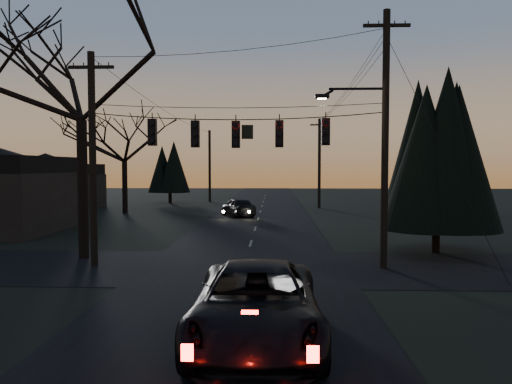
{
  "coord_description": "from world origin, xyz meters",
  "views": [
    {
      "loc": [
        1.19,
        -9.56,
        4.02
      ],
      "look_at": [
        0.57,
        7.85,
        3.11
      ],
      "focal_mm": 35.0,
      "sensor_mm": 36.0,
      "label": 1
    }
  ],
  "objects_px": {
    "utility_pole_right": "(383,268)",
    "sedan_oncoming_a": "(238,207)",
    "utility_pole_far_l": "(210,202)",
    "bare_tree_left": "(80,64)",
    "utility_pole_far_r": "(319,208)",
    "evergreen_right": "(437,160)",
    "utility_pole_left": "(95,266)",
    "suv_near": "(256,305)"
  },
  "relations": [
    {
      "from": "bare_tree_left",
      "to": "sedan_oncoming_a",
      "type": "xyz_separation_m",
      "value": [
        5.45,
        18.09,
        -7.63
      ]
    },
    {
      "from": "utility_pole_right",
      "to": "bare_tree_left",
      "type": "xyz_separation_m",
      "value": [
        -12.59,
        1.72,
        8.38
      ]
    },
    {
      "from": "evergreen_right",
      "to": "suv_near",
      "type": "height_order",
      "value": "evergreen_right"
    },
    {
      "from": "bare_tree_left",
      "to": "suv_near",
      "type": "relative_size",
      "value": 1.92
    },
    {
      "from": "utility_pole_left",
      "to": "sedan_oncoming_a",
      "type": "distance_m",
      "value": 20.3
    },
    {
      "from": "suv_near",
      "to": "sedan_oncoming_a",
      "type": "height_order",
      "value": "suv_near"
    },
    {
      "from": "utility_pole_right",
      "to": "utility_pole_far_l",
      "type": "bearing_deg",
      "value": 107.72
    },
    {
      "from": "utility_pole_right",
      "to": "suv_near",
      "type": "height_order",
      "value": "utility_pole_right"
    },
    {
      "from": "suv_near",
      "to": "utility_pole_far_r",
      "type": "bearing_deg",
      "value": 82.35
    },
    {
      "from": "utility_pole_far_l",
      "to": "bare_tree_left",
      "type": "relative_size",
      "value": 0.67
    },
    {
      "from": "suv_near",
      "to": "utility_pole_right",
      "type": "bearing_deg",
      "value": 60.54
    },
    {
      "from": "utility_pole_right",
      "to": "utility_pole_left",
      "type": "bearing_deg",
      "value": 180.0
    },
    {
      "from": "utility_pole_right",
      "to": "bare_tree_left",
      "type": "bearing_deg",
      "value": 172.23
    },
    {
      "from": "utility_pole_right",
      "to": "utility_pole_left",
      "type": "distance_m",
      "value": 11.5
    },
    {
      "from": "utility_pole_right",
      "to": "utility_pole_far_r",
      "type": "height_order",
      "value": "utility_pole_right"
    },
    {
      "from": "evergreen_right",
      "to": "sedan_oncoming_a",
      "type": "height_order",
      "value": "evergreen_right"
    },
    {
      "from": "utility_pole_left",
      "to": "bare_tree_left",
      "type": "distance_m",
      "value": 8.62
    },
    {
      "from": "utility_pole_left",
      "to": "utility_pole_far_r",
      "type": "height_order",
      "value": "same"
    },
    {
      "from": "utility_pole_far_r",
      "to": "sedan_oncoming_a",
      "type": "xyz_separation_m",
      "value": [
        -7.14,
        -8.19,
        0.75
      ]
    },
    {
      "from": "utility_pole_left",
      "to": "bare_tree_left",
      "type": "relative_size",
      "value": 0.71
    },
    {
      "from": "evergreen_right",
      "to": "utility_pole_far_l",
      "type": "bearing_deg",
      "value": 114.39
    },
    {
      "from": "utility_pole_far_l",
      "to": "sedan_oncoming_a",
      "type": "bearing_deg",
      "value": -74.93
    },
    {
      "from": "utility_pole_far_l",
      "to": "suv_near",
      "type": "distance_m",
      "value": 44.95
    },
    {
      "from": "utility_pole_far_l",
      "to": "bare_tree_left",
      "type": "bearing_deg",
      "value": -91.83
    },
    {
      "from": "utility_pole_far_r",
      "to": "sedan_oncoming_a",
      "type": "relative_size",
      "value": 1.93
    },
    {
      "from": "utility_pole_far_r",
      "to": "suv_near",
      "type": "bearing_deg",
      "value": -97.35
    },
    {
      "from": "utility_pole_left",
      "to": "utility_pole_far_r",
      "type": "distance_m",
      "value": 30.27
    },
    {
      "from": "bare_tree_left",
      "to": "evergreen_right",
      "type": "relative_size",
      "value": 1.61
    },
    {
      "from": "utility_pole_right",
      "to": "sedan_oncoming_a",
      "type": "height_order",
      "value": "utility_pole_right"
    },
    {
      "from": "utility_pole_far_r",
      "to": "utility_pole_right",
      "type": "bearing_deg",
      "value": -90.0
    },
    {
      "from": "suv_near",
      "to": "sedan_oncoming_a",
      "type": "bearing_deg",
      "value": 94.65
    },
    {
      "from": "utility_pole_far_r",
      "to": "sedan_oncoming_a",
      "type": "distance_m",
      "value": 10.89
    },
    {
      "from": "utility_pole_right",
      "to": "evergreen_right",
      "type": "relative_size",
      "value": 1.35
    },
    {
      "from": "utility_pole_right",
      "to": "evergreen_right",
      "type": "xyz_separation_m",
      "value": [
        3.18,
        3.62,
        4.31
      ]
    },
    {
      "from": "bare_tree_left",
      "to": "sedan_oncoming_a",
      "type": "distance_m",
      "value": 20.38
    },
    {
      "from": "utility_pole_far_l",
      "to": "bare_tree_left",
      "type": "xyz_separation_m",
      "value": [
        -1.09,
        -34.28,
        8.38
      ]
    },
    {
      "from": "utility_pole_right",
      "to": "evergreen_right",
      "type": "distance_m",
      "value": 6.46
    },
    {
      "from": "utility_pole_far_r",
      "to": "evergreen_right",
      "type": "xyz_separation_m",
      "value": [
        3.18,
        -24.38,
        4.31
      ]
    },
    {
      "from": "sedan_oncoming_a",
      "to": "utility_pole_far_l",
      "type": "bearing_deg",
      "value": -97.27
    },
    {
      "from": "utility_pole_left",
      "to": "utility_pole_far_l",
      "type": "xyz_separation_m",
      "value": [
        0.0,
        36.0,
        0.0
      ]
    },
    {
      "from": "utility_pole_far_r",
      "to": "evergreen_right",
      "type": "distance_m",
      "value": 24.96
    },
    {
      "from": "utility_pole_left",
      "to": "sedan_oncoming_a",
      "type": "height_order",
      "value": "utility_pole_left"
    }
  ]
}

